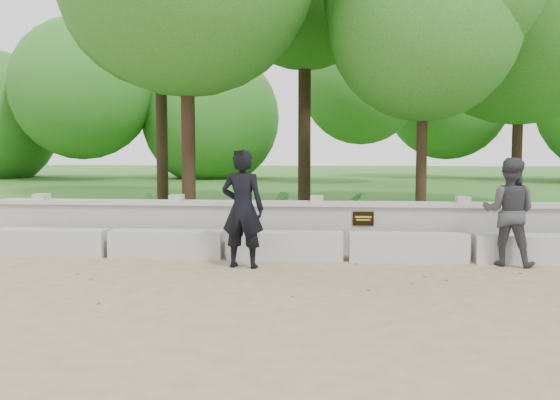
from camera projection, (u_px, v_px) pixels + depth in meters
The scene contains 10 objects.
ground at pixel (349, 285), 8.34m from camera, with size 80.00×80.00×0.00m, color tan.
lawn at pixel (339, 195), 22.23m from camera, with size 40.00×22.00×0.25m, color #1E5D1C.
concrete_bench at pixel (346, 246), 10.21m from camera, with size 11.90×0.45×0.45m.
parapet_wall at pixel (345, 226), 10.88m from camera, with size 12.50×0.35×0.90m.
man_main at pixel (243, 209), 9.51m from camera, with size 0.72×0.65×1.82m.
visitor_left at pixel (509, 212), 9.70m from camera, with size 0.99×0.89×1.69m.
tree_near_right at pixel (424, 11), 12.39m from camera, with size 3.81×3.81×6.20m.
shrub_a at pixel (150, 209), 12.85m from camera, with size 0.35×0.23×0.66m, color #32802B.
shrub_b at pixel (282, 206), 13.54m from camera, with size 0.35×0.28×0.63m, color #32802B.
shrub_d at pixel (356, 207), 13.33m from camera, with size 0.35×0.31×0.62m, color #32802B.
Camera 1 is at (-0.22, -8.26, 1.85)m, focal length 40.00 mm.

